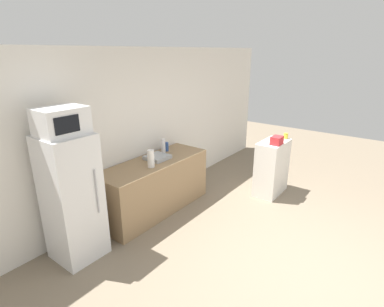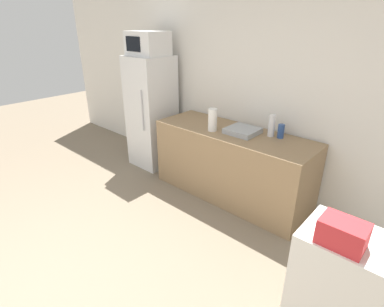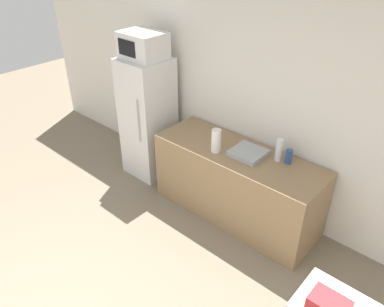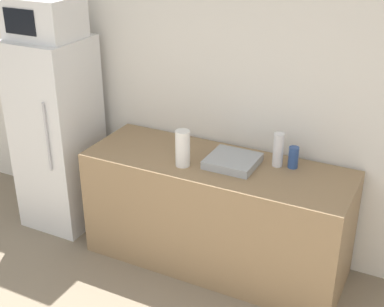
# 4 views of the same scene
# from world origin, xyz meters

# --- Properties ---
(wall_back) EXTENTS (8.00, 0.06, 2.60)m
(wall_back) POSITION_xyz_m (0.00, 2.95, 1.30)
(wall_back) COLOR white
(wall_back) RESTS_ON ground_plane
(refrigerator) EXTENTS (0.57, 0.60, 1.63)m
(refrigerator) POSITION_xyz_m (-1.43, 2.54, 0.81)
(refrigerator) COLOR silver
(refrigerator) RESTS_ON ground_plane
(microwave) EXTENTS (0.53, 0.42, 0.31)m
(microwave) POSITION_xyz_m (-1.43, 2.54, 1.79)
(microwave) COLOR white
(microwave) RESTS_ON refrigerator
(counter) EXTENTS (1.98, 0.68, 0.87)m
(counter) POSITION_xyz_m (0.03, 2.55, 0.43)
(counter) COLOR #937551
(counter) RESTS_ON ground_plane
(sink_basin) EXTENTS (0.35, 0.34, 0.06)m
(sink_basin) POSITION_xyz_m (0.14, 2.58, 0.90)
(sink_basin) COLOR #9EA3A8
(sink_basin) RESTS_ON counter
(bottle_tall) EXTENTS (0.07, 0.07, 0.25)m
(bottle_tall) POSITION_xyz_m (0.43, 2.71, 0.99)
(bottle_tall) COLOR silver
(bottle_tall) RESTS_ON counter
(bottle_short) EXTENTS (0.07, 0.07, 0.16)m
(bottle_short) POSITION_xyz_m (0.54, 2.73, 0.95)
(bottle_short) COLOR #2D4C8C
(bottle_short) RESTS_ON counter
(paper_towel_roll) EXTENTS (0.11, 0.11, 0.27)m
(paper_towel_roll) POSITION_xyz_m (-0.18, 2.41, 1.00)
(paper_towel_roll) COLOR white
(paper_towel_roll) RESTS_ON counter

